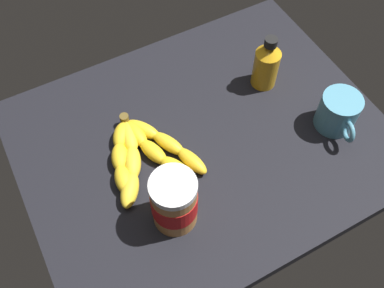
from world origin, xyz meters
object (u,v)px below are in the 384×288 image
object	(u,v)px
banana_bunch	(142,154)
coffee_mug	(338,112)
peanut_butter_jar	(174,202)
honey_bottle	(266,64)

from	to	relation	value
banana_bunch	coffee_mug	size ratio (longest dim) A/B	1.79
peanut_butter_jar	honey_bottle	world-z (taller)	honey_bottle
banana_bunch	honey_bottle	size ratio (longest dim) A/B	1.55
honey_bottle	banana_bunch	bearing A→B (deg)	-170.68
coffee_mug	banana_bunch	bearing A→B (deg)	163.58
banana_bunch	peanut_butter_jar	xyz separation A→B (cm)	(-0.01, -15.07, 5.10)
peanut_butter_jar	coffee_mug	size ratio (longest dim) A/B	1.14
honey_bottle	peanut_butter_jar	bearing A→B (deg)	-148.72
banana_bunch	coffee_mug	distance (cm)	42.79
peanut_butter_jar	coffee_mug	distance (cm)	41.17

